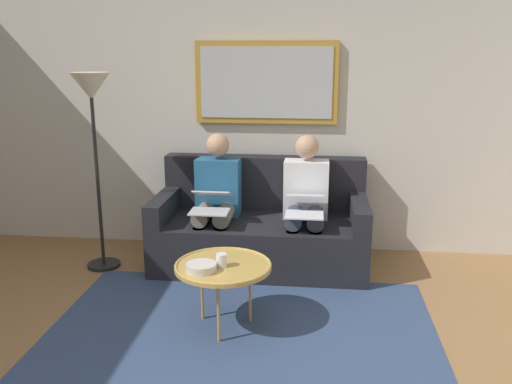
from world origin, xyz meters
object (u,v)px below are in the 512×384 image
cup (221,260)px  coffee_table (223,267)px  framed_mirror (266,83)px  laptop_white (305,204)px  couch (261,228)px  standing_lamp (92,109)px  person_left (306,199)px  laptop_silver (211,202)px  person_right (216,196)px  bowl (201,267)px

cup → coffee_table: bearing=-97.3°
framed_mirror → laptop_white: 1.21m
framed_mirror → coffee_table: size_ratio=1.97×
couch → standing_lamp: bearing=11.1°
person_left → laptop_white: bearing=90.0°
laptop_white → laptop_silver: (0.77, -0.00, -0.01)m
person_left → laptop_silver: 0.80m
person_right → standing_lamp: 1.25m
person_right → standing_lamp: standing_lamp is taller
person_left → standing_lamp: bearing=6.5°
coffee_table → standing_lamp: 1.81m
framed_mirror → person_right: 1.11m
person_right → laptop_silver: 0.23m
framed_mirror → laptop_white: framed_mirror is taller
laptop_silver → standing_lamp: standing_lamp is taller
standing_lamp → framed_mirror: bearing=-154.2°
framed_mirror → bowl: 2.04m
framed_mirror → laptop_silver: framed_mirror is taller
bowl → laptop_silver: 1.05m
framed_mirror → person_right: bearing=50.0°
couch → bowl: bearing=79.4°
person_left → couch: bearing=-10.1°
coffee_table → person_right: 1.19m
couch → cup: (0.13, 1.25, 0.19)m
cup → bowl: (0.12, 0.08, -0.02)m
bowl → cup: bearing=-144.5°
laptop_silver → standing_lamp: 1.23m
laptop_white → person_right: bearing=-17.2°
couch → cup: couch is taller
cup → person_left: (-0.52, -1.18, 0.11)m
laptop_silver → laptop_white: bearing=179.7°
couch → person_right: person_right is taller
framed_mirror → cup: size_ratio=14.17×
laptop_white → couch: bearing=-38.5°
standing_lamp → laptop_silver: bearing=178.0°
cup → couch: bearing=-96.1°
couch → person_right: bearing=10.1°
standing_lamp → person_right: bearing=-168.4°
framed_mirror → coffee_table: 1.96m
laptop_white → framed_mirror: bearing=-61.1°
laptop_white → person_left: bearing=-90.0°
framed_mirror → coffee_table: (0.13, 1.61, -1.11)m
coffee_table → couch: bearing=-96.0°
coffee_table → standing_lamp: (1.23, -0.95, 0.93)m
laptop_white → bowl: bearing=58.4°
bowl → laptop_white: (-0.63, -1.03, 0.15)m
person_left → standing_lamp: standing_lamp is taller
cup → person_right: (0.25, -1.18, 0.11)m
coffee_table → standing_lamp: bearing=-37.7°
bowl → standing_lamp: 1.78m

